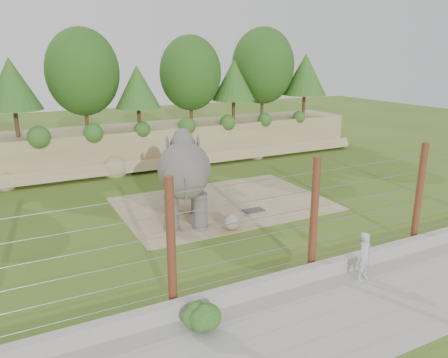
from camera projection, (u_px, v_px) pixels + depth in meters
name	position (u px, v px, depth m)	size (l,w,h in m)	color
ground	(245.00, 226.00, 18.77)	(90.00, 90.00, 0.00)	#3E671C
back_embankment	(158.00, 104.00, 28.77)	(30.00, 5.52, 8.77)	#9D8163
dirt_patch	(224.00, 204.00, 21.55)	(10.00, 7.00, 0.02)	#96865C
drain_grate	(253.00, 210.00, 20.54)	(1.00, 0.60, 0.03)	#262628
elephant	(185.00, 181.00, 18.83)	(1.96, 4.57, 3.70)	#5B5751
stone_ball	(231.00, 222.00, 18.26)	(0.70, 0.70, 0.70)	gray
retaining_wall	(321.00, 270.00, 14.43)	(26.00, 0.35, 0.50)	#A39F96
walkway	(364.00, 307.00, 12.79)	(26.00, 4.00, 0.01)	#A39F96
barrier_fence	(314.00, 216.00, 14.37)	(20.26, 0.26, 4.00)	#4F2A15
walkway_shrub	(201.00, 317.00, 11.64)	(0.77, 0.77, 0.77)	#1C5B1A
zookeeper	(365.00, 256.00, 14.12)	(0.60, 0.39, 1.63)	silver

